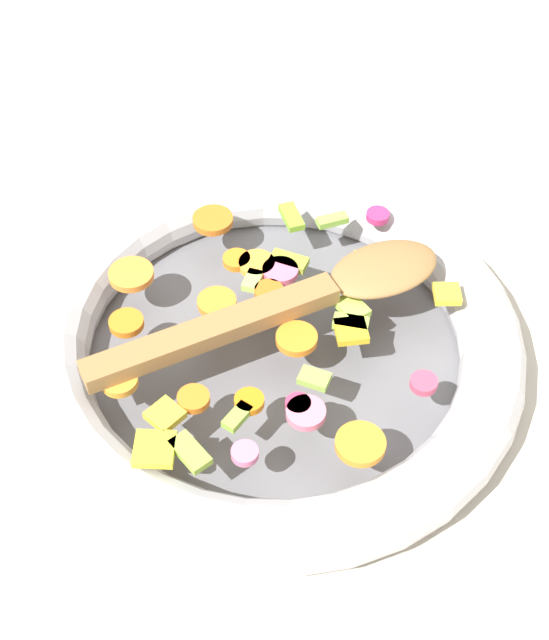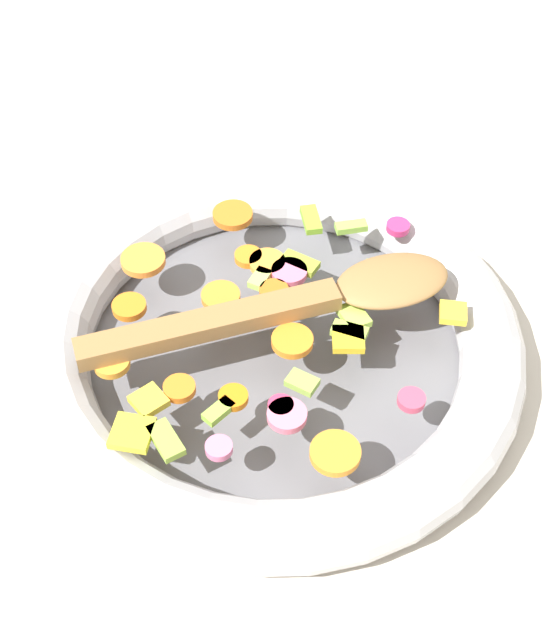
% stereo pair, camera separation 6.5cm
% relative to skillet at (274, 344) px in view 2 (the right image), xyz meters
% --- Properties ---
extents(ground_plane, '(4.00, 4.00, 0.00)m').
position_rel_skillet_xyz_m(ground_plane, '(0.00, 0.00, -0.02)').
color(ground_plane, beige).
extents(skillet, '(0.39, 0.39, 0.05)m').
position_rel_skillet_xyz_m(skillet, '(0.00, 0.00, 0.00)').
color(skillet, slate).
rests_on(skillet, ground_plane).
extents(chopped_vegetables, '(0.30, 0.28, 0.01)m').
position_rel_skillet_xyz_m(chopped_vegetables, '(-0.01, -0.00, 0.03)').
color(chopped_vegetables, orange).
rests_on(chopped_vegetables, skillet).
extents(wooden_spoon, '(0.29, 0.10, 0.01)m').
position_rel_skillet_xyz_m(wooden_spoon, '(0.03, -0.01, 0.04)').
color(wooden_spoon, olive).
rests_on(wooden_spoon, chopped_vegetables).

